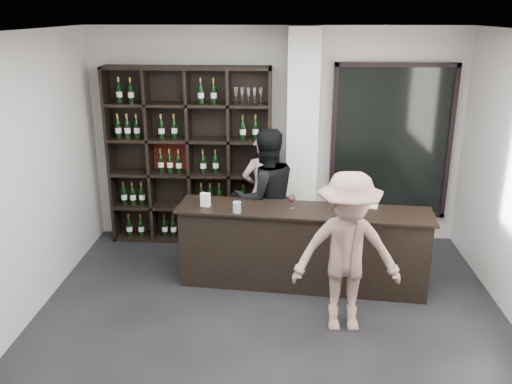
# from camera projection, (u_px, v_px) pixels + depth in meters

# --- Properties ---
(floor) EXTENTS (5.00, 5.50, 0.01)m
(floor) POSITION_uv_depth(u_px,v_px,m) (269.00, 348.00, 5.21)
(floor) COLOR black
(floor) RESTS_ON ground
(wine_shelf) EXTENTS (2.20, 0.35, 2.40)m
(wine_shelf) POSITION_uv_depth(u_px,v_px,m) (190.00, 157.00, 7.31)
(wine_shelf) COLOR black
(wine_shelf) RESTS_ON floor
(structural_column) EXTENTS (0.40, 0.40, 2.90)m
(structural_column) POSITION_uv_depth(u_px,v_px,m) (302.00, 142.00, 7.07)
(structural_column) COLOR silver
(structural_column) RESTS_ON floor
(glass_panel) EXTENTS (1.60, 0.08, 2.10)m
(glass_panel) POSITION_uv_depth(u_px,v_px,m) (391.00, 143.00, 7.23)
(glass_panel) COLOR black
(glass_panel) RESTS_ON floor
(tasting_counter) EXTENTS (2.88, 0.61, 0.95)m
(tasting_counter) POSITION_uv_depth(u_px,v_px,m) (302.00, 247.00, 6.26)
(tasting_counter) COLOR black
(tasting_counter) RESTS_ON floor
(taster_pink) EXTENTS (0.66, 0.54, 1.55)m
(taster_pink) POSITION_uv_depth(u_px,v_px,m) (263.00, 192.00, 7.24)
(taster_pink) COLOR #CA9B9B
(taster_pink) RESTS_ON floor
(taster_black) EXTENTS (1.04, 0.94, 1.75)m
(taster_black) POSITION_uv_depth(u_px,v_px,m) (265.00, 198.00, 6.69)
(taster_black) COLOR black
(taster_black) RESTS_ON floor
(customer) EXTENTS (1.09, 0.66, 1.65)m
(customer) POSITION_uv_depth(u_px,v_px,m) (347.00, 253.00, 5.29)
(customer) COLOR #8E6B5F
(customer) RESTS_ON floor
(wine_glass) EXTENTS (0.09, 0.09, 0.19)m
(wine_glass) POSITION_uv_depth(u_px,v_px,m) (292.00, 201.00, 6.11)
(wine_glass) COLOR white
(wine_glass) RESTS_ON tasting_counter
(spit_cup) EXTENTS (0.12, 0.12, 0.12)m
(spit_cup) POSITION_uv_depth(u_px,v_px,m) (237.00, 207.00, 6.00)
(spit_cup) COLOR silver
(spit_cup) RESTS_ON tasting_counter
(napkin_stack) EXTENTS (0.13, 0.13, 0.02)m
(napkin_stack) POSITION_uv_depth(u_px,v_px,m) (373.00, 207.00, 6.17)
(napkin_stack) COLOR white
(napkin_stack) RESTS_ON tasting_counter
(card_stand) EXTENTS (0.12, 0.08, 0.16)m
(card_stand) POSITION_uv_depth(u_px,v_px,m) (205.00, 200.00, 6.18)
(card_stand) COLOR white
(card_stand) RESTS_ON tasting_counter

